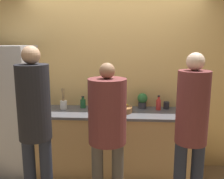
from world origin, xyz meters
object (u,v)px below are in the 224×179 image
person_left (35,119)px  bottle_green (83,103)px  refrigerator (9,110)px  person_right (191,125)px  bottle_red (159,104)px  cup_black (166,105)px  fruit_bowl (121,109)px  bottle_amber (116,103)px  utensil_crock (64,104)px  person_center (107,122)px  potted_plant (142,100)px

person_left → bottle_green: size_ratio=10.75×
refrigerator → person_right: (2.33, -0.85, 0.13)m
person_right → bottle_red: bearing=102.4°
cup_black → refrigerator: bearing=-175.3°
cup_black → fruit_bowl: bearing=-161.9°
refrigerator → person_right: refrigerator is taller
bottle_red → cup_black: 0.14m
bottle_amber → cup_black: 0.72m
fruit_bowl → person_left: bearing=-133.8°
bottle_red → cup_black: bearing=27.5°
person_right → utensil_crock: person_right is taller
person_right → fruit_bowl: person_right is taller
person_left → bottle_green: bearing=74.5°
person_center → fruit_bowl: bearing=80.7°
person_left → bottle_red: (1.39, 1.04, -0.09)m
person_center → person_right: (0.87, -0.08, 0.02)m
utensil_crock → refrigerator: bearing=-174.6°
fruit_bowl → potted_plant: (0.30, 0.22, 0.08)m
refrigerator → bottle_red: refrigerator is taller
person_center → potted_plant: (0.43, 0.97, 0.02)m
refrigerator → bottle_green: size_ratio=10.63×
fruit_bowl → bottle_red: size_ratio=1.53×
bottle_red → bottle_green: (-1.08, 0.04, -0.01)m
person_right → bottle_amber: 1.37m
fruit_bowl → bottle_green: size_ratio=1.85×
fruit_bowl → utensil_crock: size_ratio=1.04×
person_center → potted_plant: bearing=66.2°
person_center → utensil_crock: person_center is taller
refrigerator → person_right: size_ratio=1.02×
refrigerator → cup_black: refrigerator is taller
cup_black → bottle_red: bearing=-152.5°
bottle_amber → potted_plant: size_ratio=0.75×
person_center → utensil_crock: (-0.70, 0.85, -0.03)m
refrigerator → person_center: refrigerator is taller
cup_black → potted_plant: bearing=178.4°
cup_black → bottle_green: bearing=-179.1°
refrigerator → utensil_crock: size_ratio=5.99×
person_right → bottle_green: (-1.30, 1.02, -0.05)m
refrigerator → person_right: 2.49m
utensil_crock → bottle_red: utensil_crock is taller
bottle_red → bottle_amber: bearing=169.3°
person_left → fruit_bowl: 1.25m
bottle_amber → bottle_red: bottle_red is taller
refrigerator → potted_plant: size_ratio=8.22×
refrigerator → person_center: (1.47, -0.77, 0.12)m
bottle_green → cup_black: (1.20, 0.02, -0.02)m
person_center → cup_black: size_ratio=16.20×
potted_plant → bottle_amber: bearing=173.5°
person_left → bottle_amber: person_left is taller
person_left → person_right: bearing=2.3°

